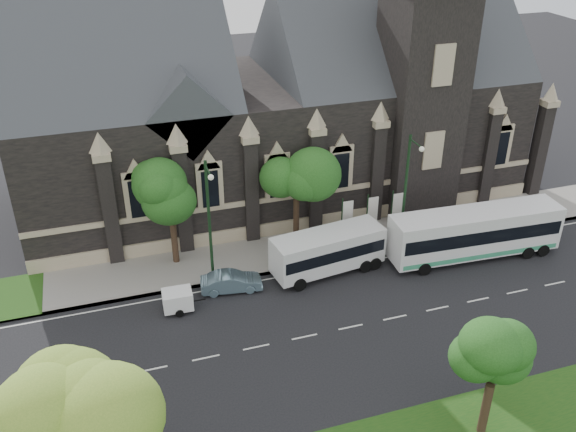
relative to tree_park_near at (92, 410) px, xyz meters
name	(u,v)px	position (x,y,z in m)	size (l,w,h in m)	color
ground	(304,337)	(11.77, 8.77, -6.42)	(160.00, 160.00, 0.00)	black
sidewalk	(261,255)	(11.77, 18.27, -6.34)	(80.00, 5.00, 0.15)	gray
museum	(289,102)	(16.89, 27.55, 1.75)	(40.00, 17.70, 29.90)	black
tree_park_near	(92,410)	(0.00, 0.00, 0.00)	(4.42, 4.42, 8.56)	black
tree_park_east	(497,357)	(17.95, -0.55, -1.80)	(3.40, 3.40, 6.28)	black
tree_walk_right	(298,171)	(14.98, 19.48, -0.60)	(4.08, 4.08, 7.80)	black
tree_walk_left	(172,189)	(5.97, 19.47, -0.68)	(3.91, 3.91, 7.64)	black
street_lamp_near	(407,188)	(21.77, 15.86, -1.30)	(0.36, 1.88, 9.00)	#163119
street_lamp_mid	(210,218)	(7.77, 15.86, -1.30)	(0.36, 1.88, 9.00)	#163119
banner_flag_left	(345,218)	(18.06, 17.77, -4.03)	(0.90, 0.10, 4.00)	#163119
banner_flag_center	(371,214)	(20.06, 17.77, -4.03)	(0.90, 0.10, 4.00)	#163119
banner_flag_right	(395,210)	(22.06, 17.77, -4.03)	(0.90, 0.10, 4.00)	#163119
tour_coach	(475,232)	(26.30, 13.56, -4.43)	(12.62, 3.41, 3.65)	white
shuttle_bus	(328,250)	(15.63, 14.97, -4.67)	(8.11, 3.62, 3.03)	silver
box_trailer	(178,300)	(5.01, 13.72, -5.60)	(2.71, 1.59, 1.43)	white
sedan	(231,282)	(8.74, 14.80, -5.75)	(1.41, 4.06, 1.34)	slate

